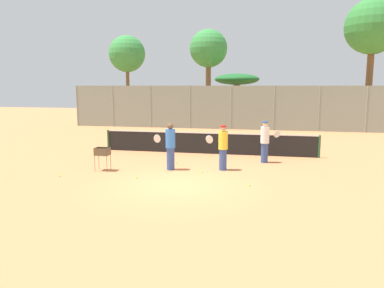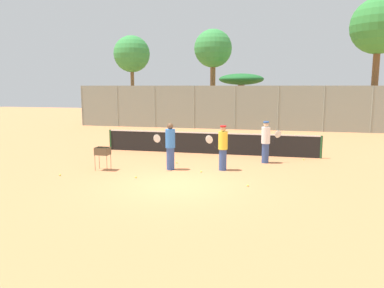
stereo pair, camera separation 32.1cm
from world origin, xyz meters
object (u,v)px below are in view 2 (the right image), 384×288
object	(u,v)px
player_red_cap	(223,147)
ball_cart	(103,153)
player_yellow_shirt	(266,141)
tennis_net	(209,143)
player_white_outfit	(170,146)

from	to	relation	value
player_red_cap	ball_cart	distance (m)	4.80
player_yellow_shirt	ball_cart	world-z (taller)	player_yellow_shirt
player_yellow_shirt	player_red_cap	bearing A→B (deg)	-152.19
tennis_net	player_yellow_shirt	world-z (taller)	player_yellow_shirt
player_white_outfit	ball_cart	xyz separation A→B (m)	(-2.60, -0.70, -0.27)
player_yellow_shirt	ball_cart	size ratio (longest dim) A/B	1.98
tennis_net	player_white_outfit	bearing A→B (deg)	-102.74
player_red_cap	ball_cart	size ratio (longest dim) A/B	1.95
tennis_net	ball_cart	bearing A→B (deg)	-127.42
player_white_outfit	ball_cart	size ratio (longest dim) A/B	2.04
player_white_outfit	player_yellow_shirt	size ratio (longest dim) A/B	1.03
player_white_outfit	tennis_net	bearing A→B (deg)	-141.38
tennis_net	player_yellow_shirt	bearing A→B (deg)	-29.90
player_white_outfit	ball_cart	world-z (taller)	player_white_outfit
player_white_outfit	player_red_cap	bearing A→B (deg)	151.29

